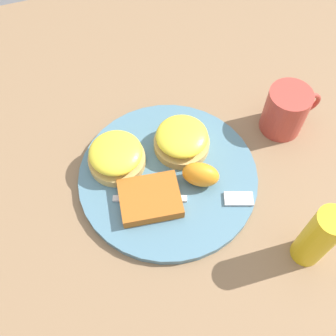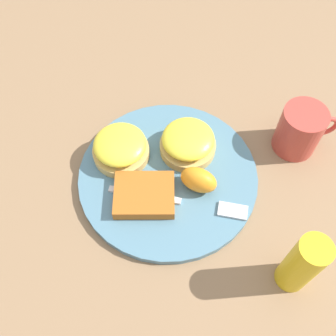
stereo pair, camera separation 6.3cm
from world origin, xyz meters
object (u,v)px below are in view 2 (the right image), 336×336
(hashbrown_patty, at_px, (144,195))
(cup, at_px, (300,130))
(sandwich_benedict_right, at_px, (120,148))
(fork, at_px, (187,203))
(condiment_bottle, at_px, (302,264))
(orange_wedge, at_px, (199,180))
(sandwich_benedict_left, at_px, (188,142))

(hashbrown_patty, xyz_separation_m, cup, (0.27, 0.08, 0.02))
(sandwich_benedict_right, bearing_deg, hashbrown_patty, -70.03)
(fork, bearing_deg, condiment_bottle, -44.54)
(orange_wedge, relative_size, fork, 0.28)
(sandwich_benedict_left, xyz_separation_m, hashbrown_patty, (-0.08, -0.08, -0.01))
(orange_wedge, bearing_deg, sandwich_benedict_right, 147.17)
(sandwich_benedict_left, height_order, cup, cup)
(sandwich_benedict_right, height_order, condiment_bottle, condiment_bottle)
(hashbrown_patty, bearing_deg, orange_wedge, 6.12)
(sandwich_benedict_right, relative_size, condiment_bottle, 0.75)
(cup, bearing_deg, orange_wedge, -159.30)
(sandwich_benedict_left, height_order, fork, sandwich_benedict_left)
(orange_wedge, xyz_separation_m, fork, (-0.02, -0.03, -0.02))
(sandwich_benedict_left, relative_size, hashbrown_patty, 1.00)
(orange_wedge, relative_size, cup, 0.58)
(fork, height_order, condiment_bottle, condiment_bottle)
(sandwich_benedict_right, bearing_deg, condiment_bottle, -45.67)
(sandwich_benedict_right, bearing_deg, fork, -47.15)
(hashbrown_patty, height_order, condiment_bottle, condiment_bottle)
(hashbrown_patty, distance_m, fork, 0.07)
(sandwich_benedict_right, relative_size, hashbrown_patty, 1.00)
(orange_wedge, bearing_deg, condiment_bottle, -55.01)
(hashbrown_patty, xyz_separation_m, condiment_bottle, (0.20, -0.15, 0.04))
(orange_wedge, bearing_deg, sandwich_benedict_left, 94.57)
(cup, bearing_deg, sandwich_benedict_left, 178.66)
(hashbrown_patty, relative_size, orange_wedge, 1.58)
(condiment_bottle, bearing_deg, hashbrown_patty, 143.08)
(hashbrown_patty, xyz_separation_m, orange_wedge, (0.09, 0.01, 0.01))
(orange_wedge, xyz_separation_m, condiment_bottle, (0.11, -0.16, 0.03))
(sandwich_benedict_left, height_order, orange_wedge, sandwich_benedict_left)
(sandwich_benedict_left, distance_m, hashbrown_patty, 0.12)
(fork, height_order, cup, cup)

